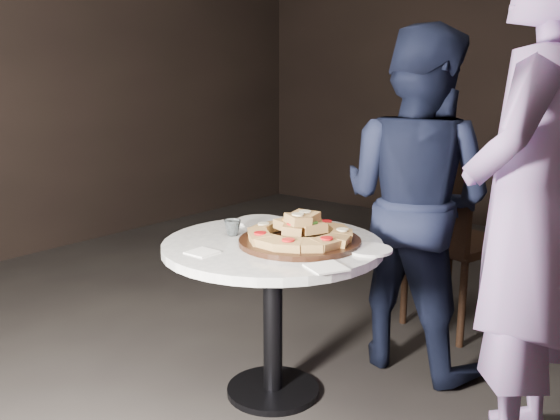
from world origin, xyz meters
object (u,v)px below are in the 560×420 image
serving_board (300,241)px  chair_far (447,232)px  water_glass (232,228)px  focaccia_pile (300,231)px  diner_teal (527,210)px  table (273,271)px  diner_navy (415,201)px

serving_board → chair_far: size_ratio=0.52×
water_glass → chair_far: 1.27m
focaccia_pile → serving_board: bearing=154.8°
diner_teal → water_glass: bearing=-83.1°
table → water_glass: (-0.21, -0.03, 0.17)m
serving_board → diner_teal: (0.85, 0.18, 0.22)m
serving_board → water_glass: bearing=-166.6°
chair_far → diner_navy: diner_navy is taller
serving_board → diner_navy: size_ratio=0.32×
chair_far → diner_navy: 0.50m
water_glass → chair_far: chair_far is taller
diner_navy → water_glass: bearing=57.1°
focaccia_pile → diner_navy: size_ratio=0.28×
table → diner_navy: (0.31, 0.68, 0.24)m
table → focaccia_pile: size_ratio=2.64×
table → chair_far: 1.16m
water_glass → diner_navy: bearing=53.9°
table → chair_far: bearing=75.5°
focaccia_pile → diner_teal: bearing=12.2°
water_glass → diner_teal: 1.22m
diner_teal → table: bearing=-82.2°
chair_far → diner_navy: size_ratio=0.61×
water_glass → diner_navy: diner_navy is taller
table → diner_navy: size_ratio=0.75×
diner_navy → diner_teal: 0.80m
serving_board → diner_navy: diner_navy is taller
table → diner_teal: (0.97, 0.23, 0.37)m
serving_board → chair_far: 1.10m
focaccia_pile → diner_teal: diner_teal is taller
focaccia_pile → water_glass: 0.33m
table → diner_navy: diner_navy is taller
focaccia_pile → chair_far: size_ratio=0.47×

